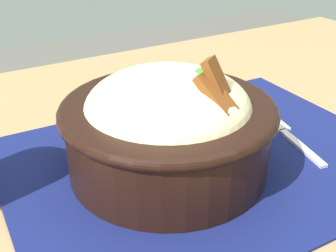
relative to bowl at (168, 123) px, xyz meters
The scene contains 4 objects.
table 0.13m from the bowl, 15.63° to the left, with size 1.28×0.76×0.75m.
placemat 0.07m from the bowl, ahead, with size 0.43×0.32×0.00m, color #11194C.
bowl is the anchor object (origin of this frame).
fork 0.17m from the bowl, ahead, with size 0.04×0.14×0.00m.
Camera 1 is at (-0.22, -0.34, 1.00)m, focal length 45.50 mm.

